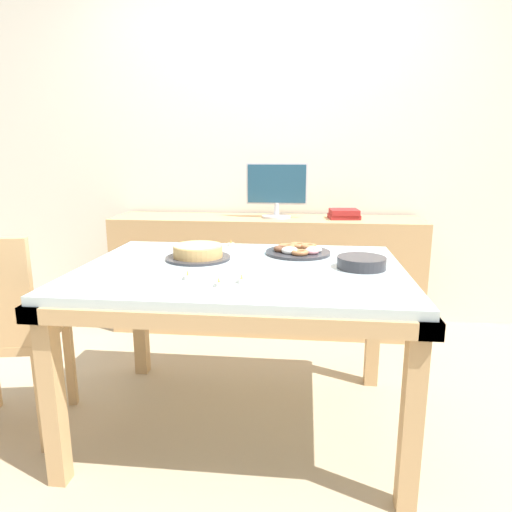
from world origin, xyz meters
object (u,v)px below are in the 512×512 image
chair (0,328)px  tealight_near_front (231,244)px  computer_monitor (277,190)px  tealight_near_cakes (188,277)px  cake_chocolate_round (198,253)px  plate_stack (361,263)px  book_stack (344,214)px  tealight_right_edge (219,284)px  pastry_platter (298,251)px  tealight_centre (242,280)px

chair → tealight_near_front: size_ratio=23.50×
computer_monitor → tealight_near_cakes: bearing=-99.9°
cake_chocolate_round → plate_stack: size_ratio=1.45×
plate_stack → tealight_near_front: size_ratio=5.25×
tealight_near_cakes → book_stack: bearing=63.8°
plate_stack → chair: bearing=-171.2°
plate_stack → tealight_near_front: (-0.64, 0.41, -0.01)m
chair → cake_chocolate_round: size_ratio=3.08×
book_stack → tealight_right_edge: size_ratio=5.55×
book_stack → pastry_platter: book_stack is taller
book_stack → tealight_right_edge: book_stack is taller
cake_chocolate_round → plate_stack: (0.74, -0.09, -0.01)m
computer_monitor → tealight_centre: bearing=-91.4°
tealight_right_edge → plate_stack: bearing=30.9°
cake_chocolate_round → plate_stack: cake_chocolate_round is taller
book_stack → tealight_centre: bearing=-108.6°
chair → tealight_centre: bearing=-2.2°
chair → tealight_near_front: 1.15m
chair → cake_chocolate_round: bearing=22.5°
computer_monitor → plate_stack: computer_monitor is taller
cake_chocolate_round → tealight_right_edge: size_ratio=7.62×
tealight_right_edge → tealight_near_front: size_ratio=1.00×
tealight_right_edge → tealight_near_cakes: size_ratio=1.00×
book_stack → pastry_platter: bearing=-107.2°
plate_stack → tealight_right_edge: 0.66m
tealight_centre → cake_chocolate_round: bearing=124.8°
cake_chocolate_round → tealight_near_cakes: cake_chocolate_round is taller
plate_stack → tealight_centre: bearing=-150.0°
tealight_right_edge → tealight_centre: 0.10m
tealight_near_cakes → tealight_centre: bearing=-6.7°
cake_chocolate_round → tealight_right_edge: cake_chocolate_round is taller
book_stack → pastry_platter: size_ratio=0.70×
plate_stack → book_stack: bearing=89.1°
cake_chocolate_round → tealight_near_front: 0.34m
tealight_near_front → tealight_near_cakes: 0.67m
tealight_near_cakes → tealight_centre: (0.22, -0.03, 0.00)m
computer_monitor → tealight_near_cakes: computer_monitor is taller
pastry_platter → chair: bearing=-158.6°
tealight_near_front → plate_stack: bearing=-32.8°
book_stack → tealight_near_front: bearing=-129.2°
chair → tealight_centre: (1.06, -0.04, 0.26)m
pastry_platter → computer_monitor: bearing=100.0°
book_stack → plate_stack: book_stack is taller
cake_chocolate_round → tealight_centre: 0.45m
book_stack → tealight_right_edge: (-0.58, -1.56, -0.07)m
cake_chocolate_round → tealight_centre: bearing=-55.2°
computer_monitor → tealight_right_edge: 1.57m
computer_monitor → tealight_near_front: size_ratio=10.60×
tealight_near_front → tealight_centre: (0.15, -0.69, 0.00)m
chair → plate_stack: chair is taller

